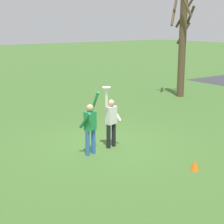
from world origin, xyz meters
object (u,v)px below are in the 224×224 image
person_catcher (111,119)px  bare_tree_tall (183,36)px  frisbee_disc (106,87)px  field_cone_orange (195,165)px  person_defender (90,125)px

person_catcher → bare_tree_tall: 9.97m
frisbee_disc → field_cone_orange: 3.70m
frisbee_disc → bare_tree_tall: bearing=119.7°
frisbee_disc → person_defender: bearing=-78.4°
person_catcher → frisbee_disc: 1.13m
person_defender → bare_tree_tall: bare_tree_tall is taller
frisbee_disc → bare_tree_tall: (-4.90, 8.58, 1.32)m
field_cone_orange → bare_tree_tall: bearing=136.1°
person_defender → field_cone_orange: bearing=-70.5°
person_defender → frisbee_disc: size_ratio=7.34×
frisbee_disc → field_cone_orange: (3.00, 0.99, -1.93)m
person_defender → field_cone_orange: (2.85, 1.72, -0.82)m
bare_tree_tall → frisbee_disc: bearing=-60.3°
person_catcher → field_cone_orange: person_catcher is taller
field_cone_orange → frisbee_disc: bearing=-161.7°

